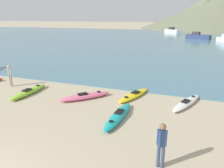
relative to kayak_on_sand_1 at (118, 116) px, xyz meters
name	(u,v)px	position (x,y,z in m)	size (l,w,h in m)	color
bay_water	(167,40)	(-2.55, 39.10, -0.11)	(160.00, 70.00, 0.06)	teal
far_hill_left	(204,13)	(5.39, 93.45, 5.84)	(40.18, 40.18, 11.97)	#6B7056
kayak_on_sand_1	(118,116)	(0.00, 0.00, 0.00)	(0.65, 3.34, 0.33)	teal
kayak_on_sand_2	(134,95)	(-0.05, 3.15, -0.02)	(1.55, 3.18, 0.29)	yellow
kayak_on_sand_3	(85,96)	(-2.70, 1.80, 0.02)	(2.62, 2.74, 0.37)	#E5668C
kayak_on_sand_5	(187,103)	(3.01, 2.92, -0.01)	(1.68, 3.24, 0.31)	white
kayak_on_sand_6	(29,92)	(-6.45, 1.34, 0.01)	(0.70, 3.27, 0.35)	#8CCC2D
person_near_foreground	(162,143)	(2.43, -2.87, 0.75)	(0.32, 0.27, 1.57)	#384260
person_near_waterline	(10,74)	(-8.71, 2.17, 0.73)	(0.31, 0.27, 1.52)	gray
moored_boat_2	(198,36)	(3.64, 42.67, 0.45)	(5.31, 3.31, 1.51)	navy
moored_boat_4	(172,31)	(-3.37, 59.01, 0.51)	(5.11, 5.48, 1.70)	white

